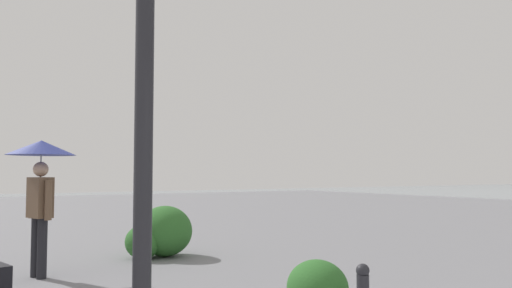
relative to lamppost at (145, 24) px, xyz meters
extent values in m
cylinder|color=#232328|center=(0.00, 0.00, -0.73)|extent=(0.14, 0.14, 3.88)
cylinder|color=black|center=(4.60, 0.00, -2.22)|extent=(0.14, 0.14, 0.90)
cylinder|color=black|center=(4.41, -0.05, -2.22)|extent=(0.14, 0.14, 0.90)
cube|color=brown|center=(4.50, -0.02, -1.49)|extent=(0.45, 0.34, 0.60)
sphere|color=tan|center=(4.50, -0.02, -1.07)|extent=(0.22, 0.22, 0.22)
cylinder|color=brown|center=(4.75, 0.05, -1.52)|extent=(0.10, 0.10, 0.58)
cylinder|color=brown|center=(4.25, -0.10, -1.52)|extent=(0.10, 0.10, 0.58)
cone|color=navy|center=(4.50, -0.02, -0.75)|extent=(1.00, 1.00, 0.22)
cylinder|color=gray|center=(4.50, -0.02, -1.17)|extent=(0.02, 0.02, 0.80)
sphere|color=#232328|center=(-0.01, -2.20, -2.06)|extent=(0.13, 0.13, 0.13)
cylinder|color=#232328|center=(5.33, -1.95, -2.29)|extent=(0.12, 0.12, 0.75)
sphere|color=#232328|center=(5.33, -1.95, -1.88)|extent=(0.13, 0.13, 0.13)
ellipsoid|color=#2D6628|center=(0.72, -2.23, -2.37)|extent=(0.71, 0.64, 0.60)
ellipsoid|color=#2D6628|center=(5.37, -2.35, -2.20)|extent=(1.10, 0.99, 0.93)
ellipsoid|color=#2D6628|center=(5.30, -1.91, -2.37)|extent=(0.71, 0.64, 0.61)
camera|label=1|loc=(-3.70, 1.32, -1.13)|focal=36.11mm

